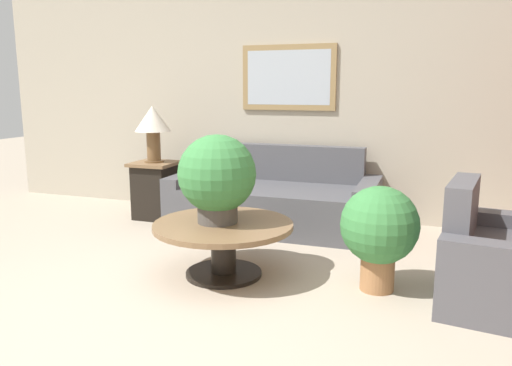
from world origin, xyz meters
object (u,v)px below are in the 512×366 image
object	(u,v)px
couch_main	(275,201)
coffee_table	(223,237)
table_lamp	(153,123)
potted_plant_floor	(379,229)
side_table	(155,189)
potted_plant_on_table	(217,176)

from	to	relation	value
couch_main	coffee_table	size ratio (longest dim) A/B	1.96
couch_main	table_lamp	xyz separation A→B (m)	(-1.36, -0.10, 0.79)
coffee_table	table_lamp	world-z (taller)	table_lamp
coffee_table	potted_plant_floor	distance (m)	1.16
table_lamp	potted_plant_floor	bearing A→B (deg)	-26.52
side_table	potted_plant_on_table	xyz separation A→B (m)	(1.35, -1.37, 0.46)
couch_main	potted_plant_on_table	world-z (taller)	potted_plant_on_table
side_table	potted_plant_floor	xyz separation A→B (m)	(2.55, -1.27, 0.13)
couch_main	potted_plant_on_table	distance (m)	1.56
potted_plant_floor	coffee_table	bearing A→B (deg)	-175.06
potted_plant_on_table	potted_plant_floor	xyz separation A→B (m)	(1.20, 0.10, -0.33)
potted_plant_on_table	potted_plant_floor	size ratio (longest dim) A/B	0.89
couch_main	potted_plant_floor	xyz separation A→B (m)	(1.19, -1.37, 0.18)
table_lamp	side_table	bearing A→B (deg)	180.00
side_table	table_lamp	size ratio (longest dim) A/B	1.02
table_lamp	potted_plant_floor	distance (m)	2.91
coffee_table	potted_plant_on_table	bearing A→B (deg)	177.78
coffee_table	potted_plant_floor	bearing A→B (deg)	4.94
coffee_table	table_lamp	distance (m)	2.10
couch_main	potted_plant_floor	distance (m)	1.83
coffee_table	side_table	distance (m)	1.96
side_table	potted_plant_floor	world-z (taller)	potted_plant_floor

